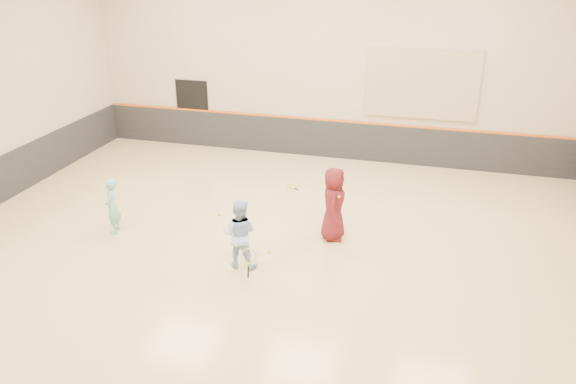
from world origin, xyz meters
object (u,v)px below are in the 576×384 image
(girl, at_px, (112,206))
(instructor, at_px, (240,234))
(spare_racket, at_px, (291,186))
(young_man, at_px, (334,204))

(girl, bearing_deg, instructor, 63.27)
(girl, distance_m, spare_racket, 5.00)
(girl, height_order, young_man, young_man)
(girl, xyz_separation_m, instructor, (3.36, -0.67, 0.09))
(girl, xyz_separation_m, spare_racket, (3.29, 3.70, -0.64))
(instructor, bearing_deg, girl, -13.72)
(young_man, bearing_deg, spare_racket, 26.11)
(instructor, relative_size, young_man, 0.88)
(girl, bearing_deg, spare_racket, 122.97)
(instructor, distance_m, young_man, 2.37)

